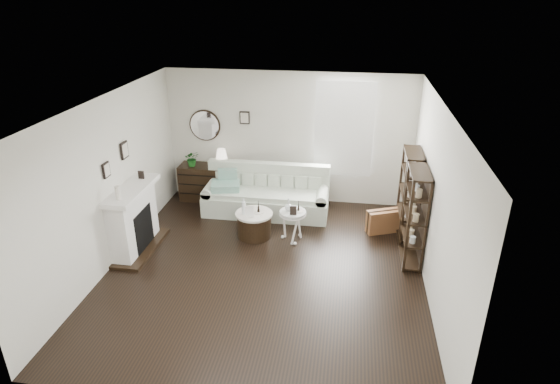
% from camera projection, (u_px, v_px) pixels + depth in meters
% --- Properties ---
extents(room, '(5.50, 5.50, 5.50)m').
position_uv_depth(room, '(325.00, 129.00, 9.25)').
color(room, black).
rests_on(room, ground).
extents(fireplace, '(0.50, 1.40, 1.84)m').
position_uv_depth(fireplace, '(134.00, 221.00, 7.94)').
color(fireplace, white).
rests_on(fireplace, ground).
extents(shelf_unit_far, '(0.30, 0.80, 1.60)m').
position_uv_depth(shelf_unit_far, '(409.00, 194.00, 8.32)').
color(shelf_unit_far, black).
rests_on(shelf_unit_far, ground).
extents(shelf_unit_near, '(0.30, 0.80, 1.60)m').
position_uv_depth(shelf_unit_near, '(414.00, 217.00, 7.51)').
color(shelf_unit_near, black).
rests_on(shelf_unit_near, ground).
extents(sofa, '(2.46, 0.85, 0.96)m').
position_uv_depth(sofa, '(267.00, 197.00, 9.36)').
color(sofa, '#B5BEAA').
rests_on(sofa, ground).
extents(quilt, '(0.63, 0.56, 0.14)m').
position_uv_depth(quilt, '(226.00, 186.00, 9.26)').
color(quilt, '#2A9B70').
rests_on(quilt, sofa).
extents(suitcase, '(0.68, 0.45, 0.43)m').
position_uv_depth(suitcase, '(384.00, 221.00, 8.63)').
color(suitcase, brown).
rests_on(suitcase, ground).
extents(dresser, '(1.14, 0.49, 0.76)m').
position_uv_depth(dresser, '(208.00, 183.00, 9.88)').
color(dresser, black).
rests_on(dresser, ground).
extents(table_lamp, '(0.26, 0.26, 0.38)m').
position_uv_depth(table_lamp, '(222.00, 158.00, 9.60)').
color(table_lamp, white).
rests_on(table_lamp, dresser).
extents(potted_plant, '(0.37, 0.35, 0.33)m').
position_uv_depth(potted_plant, '(192.00, 158.00, 9.65)').
color(potted_plant, '#175319').
rests_on(potted_plant, dresser).
extents(drum_table, '(0.67, 0.67, 0.47)m').
position_uv_depth(drum_table, '(254.00, 224.00, 8.48)').
color(drum_table, black).
rests_on(drum_table, ground).
extents(pedestal_table, '(0.48, 0.48, 0.57)m').
position_uv_depth(pedestal_table, '(293.00, 214.00, 8.22)').
color(pedestal_table, silver).
rests_on(pedestal_table, ground).
extents(eiffel_drum, '(0.12, 0.12, 0.20)m').
position_uv_depth(eiffel_drum, '(258.00, 207.00, 8.37)').
color(eiffel_drum, black).
rests_on(eiffel_drum, drum_table).
extents(bottle_drum, '(0.07, 0.07, 0.30)m').
position_uv_depth(bottle_drum, '(244.00, 207.00, 8.28)').
color(bottle_drum, silver).
rests_on(bottle_drum, drum_table).
extents(card_frame_drum, '(0.17, 0.10, 0.21)m').
position_uv_depth(card_frame_drum, '(249.00, 212.00, 8.20)').
color(card_frame_drum, white).
rests_on(card_frame_drum, drum_table).
extents(eiffel_ped, '(0.12, 0.12, 0.17)m').
position_uv_depth(eiffel_ped, '(298.00, 207.00, 8.18)').
color(eiffel_ped, black).
rests_on(eiffel_ped, pedestal_table).
extents(flask_ped, '(0.13, 0.13, 0.24)m').
position_uv_depth(flask_ped, '(288.00, 204.00, 8.18)').
color(flask_ped, silver).
rests_on(flask_ped, pedestal_table).
extents(card_frame_ped, '(0.12, 0.06, 0.16)m').
position_uv_depth(card_frame_ped, '(293.00, 211.00, 8.05)').
color(card_frame_ped, black).
rests_on(card_frame_ped, pedestal_table).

